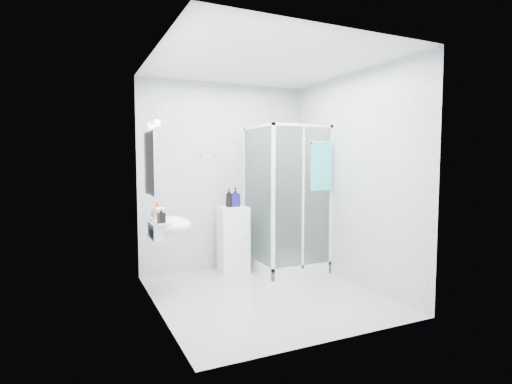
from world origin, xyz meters
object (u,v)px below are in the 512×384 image
wall_basin (169,226)px  storage_cabinet (233,240)px  shampoo_bottle_b (235,197)px  soap_dispenser_black (161,215)px  shower_enclosure (284,239)px  hand_towel (321,165)px  soap_dispenser_orange (157,211)px  shampoo_bottle_a (229,198)px

wall_basin → storage_cabinet: bearing=29.3°
shampoo_bottle_b → soap_dispenser_black: (-1.16, -0.75, -0.09)m
shower_enclosure → hand_towel: shower_enclosure is taller
shampoo_bottle_b → soap_dispenser_black: shampoo_bottle_b is taller
shower_enclosure → soap_dispenser_orange: 1.84m
soap_dispenser_black → shampoo_bottle_b: bearing=33.1°
hand_towel → soap_dispenser_black: 2.17m
storage_cabinet → soap_dispenser_orange: (-1.10, -0.44, 0.50)m
storage_cabinet → shampoo_bottle_b: 0.58m
shower_enclosure → shampoo_bottle_b: size_ratio=7.68×
wall_basin → shampoo_bottle_b: 1.20m
shampoo_bottle_a → soap_dispenser_orange: bearing=-157.7°
wall_basin → hand_towel: size_ratio=0.87×
shower_enclosure → soap_dispenser_black: shower_enclosure is taller
wall_basin → soap_dispenser_orange: size_ratio=3.04×
wall_basin → shampoo_bottle_b: (1.04, 0.56, 0.24)m
storage_cabinet → shampoo_bottle_a: bearing=-162.5°
hand_towel → shampoo_bottle_b: hand_towel is taller
shampoo_bottle_b → soap_dispenser_orange: bearing=-158.8°
shampoo_bottle_a → wall_basin: bearing=-149.7°
wall_basin → shampoo_bottle_b: size_ratio=2.15×
hand_towel → soap_dispenser_orange: hand_towel is taller
soap_dispenser_orange → soap_dispenser_black: (-0.02, -0.31, -0.01)m
shower_enclosure → wall_basin: shower_enclosure is taller
wall_basin → storage_cabinet: (1.00, 0.56, -0.34)m
wall_basin → storage_cabinet: size_ratio=0.62×
wall_basin → soap_dispenser_orange: (-0.10, 0.12, 0.16)m
storage_cabinet → shampoo_bottle_b: shampoo_bottle_b is taller
shampoo_bottle_b → soap_dispenser_black: bearing=-146.9°
shampoo_bottle_a → soap_dispenser_orange: size_ratio=1.36×
wall_basin → shampoo_bottle_a: 1.11m
hand_towel → shampoo_bottle_a: 1.30m
soap_dispenser_black → soap_dispenser_orange: bearing=86.4°
shampoo_bottle_b → soap_dispenser_orange: 1.22m
shampoo_bottle_b → soap_dispenser_orange: shampoo_bottle_b is taller
shower_enclosure → storage_cabinet: bearing=159.2°
hand_towel → storage_cabinet: bearing=146.4°
hand_towel → shampoo_bottle_a: hand_towel is taller
shampoo_bottle_a → soap_dispenser_orange: (-1.04, -0.43, -0.07)m
wall_basin → hand_towel: 2.09m
storage_cabinet → hand_towel: size_ratio=1.41×
hand_towel → soap_dispenser_orange: 2.16m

